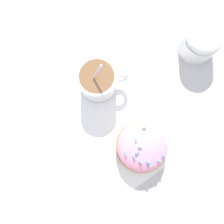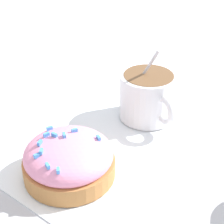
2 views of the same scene
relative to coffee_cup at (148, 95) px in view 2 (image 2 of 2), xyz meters
The scene contains 4 objects.
ground_plane 0.09m from the coffee_cup, ahead, with size 3.00×3.00×0.00m, color #B2B2B7.
paper_napkin 0.09m from the coffee_cup, ahead, with size 0.30×0.28×0.00m.
coffee_cup is the anchor object (origin of this frame).
frosted_pastry 0.16m from the coffee_cup, ahead, with size 0.10×0.10×0.05m.
Camera 2 is at (0.28, 0.26, 0.29)m, focal length 60.00 mm.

